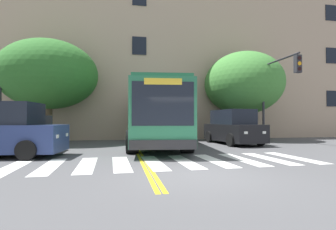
% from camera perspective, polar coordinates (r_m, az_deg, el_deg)
% --- Properties ---
extents(ground_plane, '(120.00, 120.00, 0.00)m').
position_cam_1_polar(ground_plane, '(7.37, 6.82, -12.86)').
color(ground_plane, '#4C4C4F').
extents(crosswalk, '(10.93, 3.72, 0.01)m').
position_cam_1_polar(crosswalk, '(9.53, 0.31, -10.17)').
color(crosswalk, white).
rests_on(crosswalk, ground).
extents(lane_line_yellow_inner, '(0.12, 36.00, 0.01)m').
position_cam_1_polar(lane_line_yellow_inner, '(23.31, -8.48, -4.83)').
color(lane_line_yellow_inner, gold).
rests_on(lane_line_yellow_inner, ground).
extents(lane_line_yellow_outer, '(0.12, 36.00, 0.01)m').
position_cam_1_polar(lane_line_yellow_outer, '(23.32, -8.09, -4.83)').
color(lane_line_yellow_outer, gold).
rests_on(lane_line_yellow_outer, ground).
extents(city_bus, '(3.75, 11.61, 3.33)m').
position_cam_1_polar(city_bus, '(15.41, -2.41, 0.05)').
color(city_bus, '#28704C').
rests_on(city_bus, ground).
extents(car_tan_near_lane, '(2.09, 4.29, 1.73)m').
position_cam_1_polar(car_tan_near_lane, '(13.80, -28.20, -3.96)').
color(car_tan_near_lane, tan).
rests_on(car_tan_near_lane, ground).
extents(car_black_far_lane, '(2.44, 5.02, 2.16)m').
position_cam_1_polar(car_black_far_lane, '(17.09, 13.88, -2.71)').
color(car_black_far_lane, black).
rests_on(car_black_far_lane, ground).
extents(car_silver_behind_bus, '(2.35, 4.95, 2.17)m').
position_cam_1_polar(car_silver_behind_bus, '(25.41, -7.33, -2.20)').
color(car_silver_behind_bus, '#B7BABF').
rests_on(car_silver_behind_bus, ground).
extents(traffic_light_near_corner, '(0.35, 3.72, 5.71)m').
position_cam_1_polar(traffic_light_near_corner, '(18.10, 22.49, 6.37)').
color(traffic_light_near_corner, '#28282D').
rests_on(traffic_light_near_corner, ground).
extents(street_tree_curbside_large, '(7.87, 8.12, 6.76)m').
position_cam_1_polar(street_tree_curbside_large, '(21.12, 16.05, 6.62)').
color(street_tree_curbside_large, brown).
rests_on(street_tree_curbside_large, ground).
extents(street_tree_curbside_small, '(8.80, 9.01, 6.87)m').
position_cam_1_polar(street_tree_curbside_small, '(19.56, -24.57, 7.91)').
color(street_tree_curbside_small, brown).
rests_on(street_tree_curbside_small, ground).
extents(building_facade, '(42.94, 6.54, 13.78)m').
position_cam_1_polar(building_facade, '(24.17, -6.83, 11.75)').
color(building_facade, tan).
rests_on(building_facade, ground).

